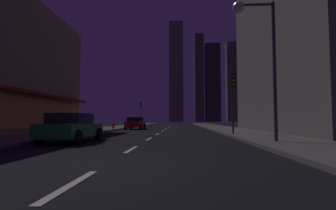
# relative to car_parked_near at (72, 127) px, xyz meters

# --- Properties ---
(ground_plane) EXTENTS (78.00, 136.00, 0.10)m
(ground_plane) POSITION_rel_car_parked_near_xyz_m (3.60, 25.92, -0.79)
(ground_plane) COLOR black
(sidewalk_right) EXTENTS (4.00, 76.00, 0.15)m
(sidewalk_right) POSITION_rel_car_parked_near_xyz_m (10.60, 25.92, -0.67)
(sidewalk_right) COLOR #605E59
(sidewalk_right) RESTS_ON ground
(sidewalk_left) EXTENTS (4.00, 76.00, 0.15)m
(sidewalk_left) POSITION_rel_car_parked_near_xyz_m (-3.40, 25.92, -0.67)
(sidewalk_left) COLOR #605E59
(sidewalk_left) RESTS_ON ground
(lane_marking_center) EXTENTS (0.16, 43.80, 0.01)m
(lane_marking_center) POSITION_rel_car_parked_near_xyz_m (3.60, 12.72, -0.73)
(lane_marking_center) COLOR silver
(lane_marking_center) RESTS_ON ground
(building_apartment_right) EXTENTS (11.00, 20.00, 16.43)m
(building_apartment_right) POSITION_rel_car_parked_near_xyz_m (18.10, 9.92, 7.47)
(building_apartment_right) COLOR slate
(building_apartment_right) RESTS_ON ground
(skyscraper_distant_tall) EXTENTS (7.67, 6.55, 55.65)m
(skyscraper_distant_tall) POSITION_rel_car_parked_near_xyz_m (2.65, 126.56, 27.09)
(skyscraper_distant_tall) COLOR #615C48
(skyscraper_distant_tall) RESTS_ON ground
(skyscraper_distant_mid) EXTENTS (5.18, 7.78, 51.64)m
(skyscraper_distant_mid) POSITION_rel_car_parked_near_xyz_m (16.00, 136.47, 25.08)
(skyscraper_distant_mid) COLOR #504C3C
(skyscraper_distant_mid) RESTS_ON ground
(skyscraper_distant_short) EXTENTS (8.73, 5.17, 46.01)m
(skyscraper_distant_short) POSITION_rel_car_parked_near_xyz_m (23.89, 135.67, 22.26)
(skyscraper_distant_short) COLOR #302E24
(skyscraper_distant_short) RESTS_ON ground
(skyscraper_distant_slender) EXTENTS (6.23, 7.86, 49.90)m
(skyscraper_distant_slender) POSITION_rel_car_parked_near_xyz_m (37.00, 147.56, 24.21)
(skyscraper_distant_slender) COLOR #605B48
(skyscraper_distant_slender) RESTS_ON ground
(car_parked_near) EXTENTS (1.98, 4.24, 1.45)m
(car_parked_near) POSITION_rel_car_parked_near_xyz_m (0.00, 0.00, 0.00)
(car_parked_near) COLOR #1E722D
(car_parked_near) RESTS_ON ground
(car_parked_far) EXTENTS (1.98, 4.24, 1.45)m
(car_parked_far) POSITION_rel_car_parked_near_xyz_m (0.00, 17.48, 0.00)
(car_parked_far) COLOR #B21919
(car_parked_far) RESTS_ON ground
(fire_hydrant_far_left) EXTENTS (0.42, 0.30, 0.65)m
(fire_hydrant_far_left) POSITION_rel_car_parked_near_xyz_m (-2.30, 16.12, -0.29)
(fire_hydrant_far_left) COLOR red
(fire_hydrant_far_left) RESTS_ON sidewalk_left
(traffic_light_near_right) EXTENTS (0.32, 0.48, 4.20)m
(traffic_light_near_right) POSITION_rel_car_parked_near_xyz_m (9.10, 5.37, 2.45)
(traffic_light_near_right) COLOR #2D2D2D
(traffic_light_near_right) RESTS_ON sidewalk_right
(traffic_light_far_left) EXTENTS (0.32, 0.48, 4.20)m
(traffic_light_far_left) POSITION_rel_car_parked_near_xyz_m (-1.90, 33.17, 2.45)
(traffic_light_far_left) COLOR #2D2D2D
(traffic_light_far_left) RESTS_ON sidewalk_left
(street_lamp_right) EXTENTS (1.96, 0.56, 6.58)m
(street_lamp_right) POSITION_rel_car_parked_near_xyz_m (8.98, -0.60, 4.33)
(street_lamp_right) COLOR #38383D
(street_lamp_right) RESTS_ON sidewalk_right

